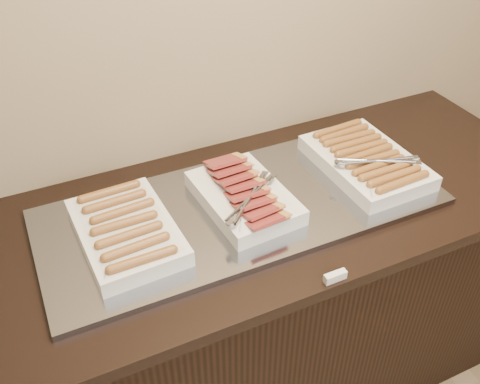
# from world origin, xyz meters

# --- Properties ---
(counter) EXTENTS (2.06, 0.76, 0.90)m
(counter) POSITION_xyz_m (0.00, 2.13, 0.45)
(counter) COLOR black
(counter) RESTS_ON ground
(warming_tray) EXTENTS (1.20, 0.50, 0.02)m
(warming_tray) POSITION_xyz_m (-0.03, 2.13, 0.91)
(warming_tray) COLOR gray
(warming_tray) RESTS_ON counter
(dish_left) EXTENTS (0.26, 0.38, 0.07)m
(dish_left) POSITION_xyz_m (-0.38, 2.13, 0.95)
(dish_left) COLOR silver
(dish_left) RESTS_ON warming_tray
(dish_center) EXTENTS (0.26, 0.37, 0.09)m
(dish_center) POSITION_xyz_m (-0.02, 2.13, 0.95)
(dish_center) COLOR silver
(dish_center) RESTS_ON warming_tray
(dish_right) EXTENTS (0.28, 0.41, 0.08)m
(dish_right) POSITION_xyz_m (0.42, 2.13, 0.95)
(dish_right) COLOR silver
(dish_right) RESTS_ON warming_tray
(label_holder) EXTENTS (0.06, 0.02, 0.02)m
(label_holder) POSITION_xyz_m (0.07, 1.77, 0.91)
(label_holder) COLOR silver
(label_holder) RESTS_ON counter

